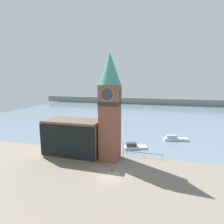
{
  "coord_description": "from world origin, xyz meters",
  "views": [
    {
      "loc": [
        8.69,
        -29.2,
        17.87
      ],
      "look_at": [
        -0.93,
        5.87,
        11.53
      ],
      "focal_mm": 28.0,
      "sensor_mm": 36.0,
      "label": 1
    }
  ],
  "objects": [
    {
      "name": "ground_plane",
      "position": [
        0.0,
        0.0,
        0.0
      ],
      "size": [
        160.0,
        160.0,
        0.0
      ],
      "primitive_type": "plane",
      "color": "gray"
    },
    {
      "name": "clock_tower",
      "position": [
        -1.92,
        7.81,
        12.77
      ],
      "size": [
        4.9,
        4.9,
        24.02
      ],
      "color": "brown",
      "rests_on": "ground_plane"
    },
    {
      "name": "far_shoreline",
      "position": [
        0.0,
        111.11,
        2.5
      ],
      "size": [
        180.0,
        3.0,
        5.0
      ],
      "color": "gray",
      "rests_on": "water"
    },
    {
      "name": "boat_near",
      "position": [
        2.54,
        15.71,
        0.57
      ],
      "size": [
        6.48,
        3.9,
        1.6
      ],
      "rotation": [
        0.0,
        0.0,
        0.31
      ],
      "color": "silver",
      "rests_on": "water"
    },
    {
      "name": "lamp_post",
      "position": [
        1.21,
        7.81,
        2.84
      ],
      "size": [
        0.32,
        0.32,
        4.08
      ],
      "color": "black",
      "rests_on": "ground_plane"
    },
    {
      "name": "mooring_bollard_far",
      "position": [
        -0.28,
        9.51,
        0.39
      ],
      "size": [
        0.26,
        0.26,
        0.71
      ],
      "color": "#2D2D33",
      "rests_on": "ground_plane"
    },
    {
      "name": "water",
      "position": [
        0.0,
        71.11,
        -0.0
      ],
      "size": [
        160.0,
        120.0,
        0.0
      ],
      "color": "slate",
      "rests_on": "ground_plane"
    },
    {
      "name": "pier_railing",
      "position": [
        5.69,
        10.86,
        0.94
      ],
      "size": [
        8.98,
        0.08,
        1.09
      ],
      "color": "#232328",
      "rests_on": "ground_plane"
    },
    {
      "name": "mooring_bollard_near",
      "position": [
        0.02,
        2.36,
        0.31
      ],
      "size": [
        0.27,
        0.27,
        0.58
      ],
      "color": "#2D2D33",
      "rests_on": "ground_plane"
    },
    {
      "name": "boat_far",
      "position": [
        13.68,
        25.38,
        0.62
      ],
      "size": [
        7.1,
        2.8,
        1.7
      ],
      "rotation": [
        0.0,
        0.0,
        0.19
      ],
      "color": "silver",
      "rests_on": "water"
    },
    {
      "name": "pier_building",
      "position": [
        -11.23,
        7.53,
        4.45
      ],
      "size": [
        13.64,
        6.65,
        8.86
      ],
      "color": "#9E754C",
      "rests_on": "ground_plane"
    }
  ]
}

